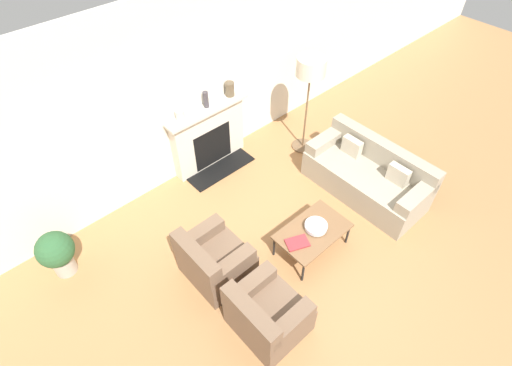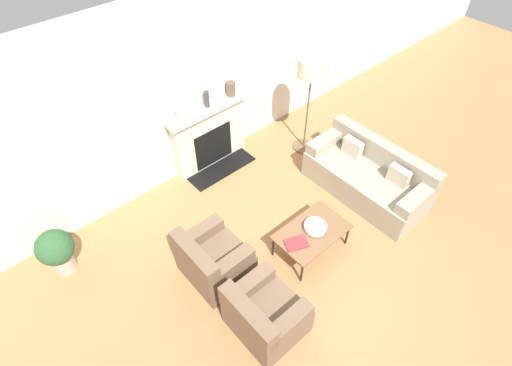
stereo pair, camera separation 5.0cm
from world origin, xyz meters
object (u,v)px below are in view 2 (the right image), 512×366
object	(u,v)px
couch	(368,177)
bowl	(315,227)
armchair_far	(213,260)
potted_plant	(56,250)
armchair_near	(265,315)
coffee_table	(312,232)
book	(296,243)
floor_lamp	(312,74)
mantel_vase_center_right	(231,89)
fireplace	(210,137)
mantel_vase_left	(181,114)
mantel_vase_center_left	(207,99)

from	to	relation	value
couch	bowl	distance (m)	1.45
armchair_far	potted_plant	distance (m)	2.02
armchair_near	coffee_table	size ratio (longest dim) A/B	0.82
armchair_near	book	world-z (taller)	armchair_near
coffee_table	floor_lamp	world-z (taller)	floor_lamp
potted_plant	mantel_vase_center_right	bearing A→B (deg)	7.35
fireplace	armchair_near	xyz separation A→B (m)	(-1.32, -2.79, -0.23)
fireplace	floor_lamp	world-z (taller)	floor_lamp
armchair_far	potted_plant	size ratio (longest dim) A/B	1.13
fireplace	coffee_table	xyz separation A→B (m)	(-0.07, -2.37, -0.17)
fireplace	armchair_near	bearing A→B (deg)	-115.28
fireplace	armchair_near	world-z (taller)	fireplace
couch	coffee_table	distance (m)	1.49
floor_lamp	coffee_table	bearing A→B (deg)	-133.94
couch	coffee_table	xyz separation A→B (m)	(-1.48, -0.19, 0.06)
armchair_far	coffee_table	distance (m)	1.37
fireplace	mantel_vase_left	world-z (taller)	mantel_vase_left
coffee_table	mantel_vase_left	distance (m)	2.54
coffee_table	bowl	world-z (taller)	bowl
armchair_far	floor_lamp	distance (m)	3.17
mantel_vase_left	bowl	bearing A→B (deg)	-79.86
armchair_far	floor_lamp	xyz separation A→B (m)	(2.77, 1.02, 1.15)
fireplace	potted_plant	xyz separation A→B (m)	(-2.77, -0.41, -0.12)
armchair_near	bowl	size ratio (longest dim) A/B	2.63
bowl	mantel_vase_center_left	size ratio (longest dim) A/B	1.16
potted_plant	mantel_vase_center_left	bearing A→B (deg)	8.56
armchair_near	floor_lamp	distance (m)	3.61
mantel_vase_left	fireplace	bearing A→B (deg)	-1.86
bowl	book	size ratio (longest dim) A/B	0.88
bowl	potted_plant	xyz separation A→B (m)	(-2.75, 1.96, -0.04)
coffee_table	mantel_vase_center_left	bearing A→B (deg)	87.60
armchair_near	book	xyz separation A→B (m)	(0.94, 0.42, 0.10)
bowl	floor_lamp	distance (m)	2.39
mantel_vase_center_left	coffee_table	bearing A→B (deg)	-92.40
armchair_near	armchair_far	distance (m)	0.99
couch	mantel_vase_left	xyz separation A→B (m)	(-1.85, 2.19, 0.88)
fireplace	potted_plant	bearing A→B (deg)	-171.66
coffee_table	mantel_vase_left	world-z (taller)	mantel_vase_left
armchair_near	potted_plant	bearing A→B (deg)	31.35
couch	mantel_vase_center_right	xyz separation A→B (m)	(-0.91, 2.19, 0.91)
potted_plant	armchair_near	bearing A→B (deg)	-58.65
armchair_far	mantel_vase_center_right	world-z (taller)	mantel_vase_center_right
fireplace	armchair_near	distance (m)	3.09
book	mantel_vase_center_left	bearing A→B (deg)	103.69
mantel_vase_left	mantel_vase_center_right	world-z (taller)	mantel_vase_center_right
mantel_vase_center_right	book	bearing A→B (deg)	-110.09
coffee_table	fireplace	bearing A→B (deg)	88.22
fireplace	mantel_vase_center_right	size ratio (longest dim) A/B	6.21
mantel_vase_center_left	fireplace	bearing A→B (deg)	-150.89
armchair_far	bowl	world-z (taller)	armchair_far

